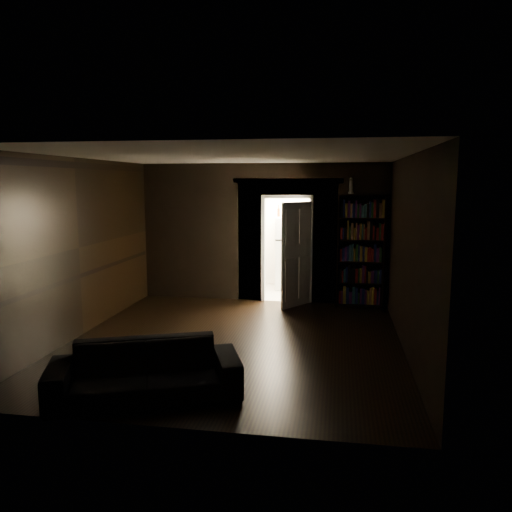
{
  "coord_description": "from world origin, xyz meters",
  "views": [
    {
      "loc": [
        1.53,
        -7.21,
        2.42
      ],
      "look_at": [
        0.18,
        0.9,
        1.2
      ],
      "focal_mm": 35.0,
      "sensor_mm": 36.0,
      "label": 1
    }
  ],
  "objects": [
    {
      "name": "ground",
      "position": [
        0.0,
        0.0,
        0.0
      ],
      "size": [
        5.5,
        5.5,
        0.0
      ],
      "primitive_type": "plane",
      "color": "black",
      "rests_on": "ground"
    },
    {
      "name": "room_walls",
      "position": [
        -0.01,
        1.07,
        1.68
      ],
      "size": [
        5.02,
        5.61,
        2.84
      ],
      "color": "black",
      "rests_on": "ground"
    },
    {
      "name": "kitchen_alcove",
      "position": [
        0.5,
        3.87,
        1.21
      ],
      "size": [
        2.2,
        1.8,
        2.6
      ],
      "color": "beige",
      "rests_on": "ground"
    },
    {
      "name": "sofa",
      "position": [
        -0.59,
        -2.1,
        0.41
      ],
      "size": [
        2.3,
        1.62,
        0.81
      ],
      "primitive_type": "imported",
      "rotation": [
        0.0,
        0.0,
        0.37
      ],
      "color": "black",
      "rests_on": "ground"
    },
    {
      "name": "bookshelf",
      "position": [
        1.95,
        2.55,
        1.1
      ],
      "size": [
        0.94,
        0.45,
        2.2
      ],
      "primitive_type": "cube",
      "rotation": [
        0.0,
        0.0,
        -0.15
      ],
      "color": "black",
      "rests_on": "ground"
    },
    {
      "name": "refrigerator",
      "position": [
        0.51,
        4.03,
        0.82
      ],
      "size": [
        0.95,
        0.92,
        1.65
      ],
      "primitive_type": "cube",
      "rotation": [
        0.0,
        0.0,
        -0.41
      ],
      "color": "white",
      "rests_on": "ground"
    },
    {
      "name": "door",
      "position": [
        0.73,
        2.38,
        1.02
      ],
      "size": [
        0.53,
        0.73,
        2.05
      ],
      "primitive_type": "cube",
      "rotation": [
        0.0,
        0.0,
        0.96
      ],
      "color": "white",
      "rests_on": "ground"
    },
    {
      "name": "figurine",
      "position": [
        1.74,
        2.55,
        2.35
      ],
      "size": [
        0.12,
        0.12,
        0.31
      ],
      "primitive_type": "cube",
      "rotation": [
        0.0,
        0.0,
        -0.2
      ],
      "color": "silver",
      "rests_on": "bookshelf"
    },
    {
      "name": "bottles",
      "position": [
        0.43,
        3.96,
        1.79
      ],
      "size": [
        0.68,
        0.22,
        0.27
      ],
      "primitive_type": "cube",
      "rotation": [
        0.0,
        0.0,
        -0.21
      ],
      "color": "black",
      "rests_on": "refrigerator"
    }
  ]
}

